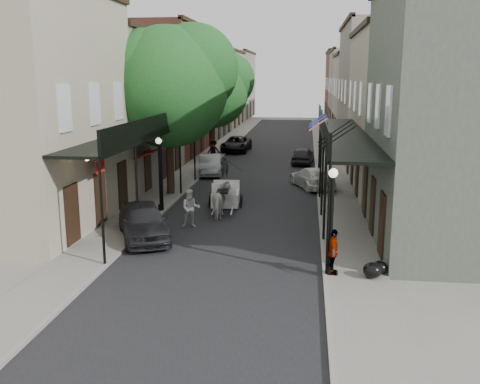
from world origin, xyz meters
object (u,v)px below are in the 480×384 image
(horse, at_px, (223,200))
(lamppost_right_near, at_px, (331,220))
(carriage, at_px, (226,185))
(lamppost_left, at_px, (160,173))
(tree_far, at_px, (217,88))
(pedestrian_sidewalk_right, at_px, (333,252))
(car_left_far, at_px, (236,144))
(car_right_near, at_px, (312,178))
(lamppost_right_far, at_px, (320,145))
(car_left_near, at_px, (143,221))
(pedestrian_walking, at_px, (191,208))
(tree_near, at_px, (176,82))
(car_left_mid, at_px, (210,165))
(pedestrian_sidewalk_left, at_px, (214,151))
(car_right_far, at_px, (303,156))

(horse, bearing_deg, lamppost_right_near, 118.46)
(carriage, bearing_deg, lamppost_left, -150.04)
(lamppost_right_near, bearing_deg, horse, 123.30)
(tree_far, height_order, pedestrian_sidewalk_right, tree_far)
(tree_far, xyz_separation_m, car_left_far, (1.05, 4.37, -5.14))
(lamppost_right_near, relative_size, car_right_near, 0.84)
(car_right_near, bearing_deg, lamppost_right_far, -116.02)
(horse, distance_m, car_left_near, 4.90)
(horse, distance_m, carriage, 2.62)
(tree_far, xyz_separation_m, lamppost_right_near, (8.35, -26.18, -3.79))
(pedestrian_walking, xyz_separation_m, car_right_near, (5.60, 9.49, -0.25))
(tree_far, xyz_separation_m, car_left_near, (0.65, -22.71, -5.04))
(lamppost_right_near, relative_size, lamppost_left, 1.00)
(lamppost_left, bearing_deg, pedestrian_walking, -49.38)
(tree_far, relative_size, lamppost_right_near, 2.32)
(tree_near, distance_m, carriage, 6.58)
(lamppost_right_far, xyz_separation_m, car_right_near, (-0.50, -4.95, -1.41))
(car_left_mid, height_order, car_right_near, car_left_mid)
(carriage, bearing_deg, lamppost_right_far, 57.62)
(carriage, distance_m, car_left_mid, 9.04)
(tree_near, relative_size, horse, 4.85)
(lamppost_right_far, distance_m, car_left_far, 12.89)
(tree_near, height_order, lamppost_left, tree_near)
(lamppost_right_far, distance_m, car_left_near, 18.28)
(tree_near, xyz_separation_m, pedestrian_sidewalk_left, (-0.00, 12.07, -5.55))
(tree_near, relative_size, car_left_far, 1.92)
(horse, distance_m, car_left_far, 23.15)
(pedestrian_sidewalk_right, xyz_separation_m, car_right_far, (-1.28, 24.18, -0.26))
(lamppost_right_far, xyz_separation_m, pedestrian_walking, (-6.10, -14.45, -1.16))
(tree_far, bearing_deg, car_right_far, -15.54)
(pedestrian_sidewalk_left, bearing_deg, tree_near, 82.86)
(carriage, bearing_deg, tree_near, 141.89)
(lamppost_right_far, bearing_deg, lamppost_left, -124.35)
(tree_far, bearing_deg, pedestrian_sidewalk_right, -72.12)
(tree_near, bearing_deg, car_left_mid, 84.03)
(lamppost_right_near, relative_size, horse, 1.87)
(carriage, bearing_deg, car_right_near, 41.80)
(car_left_mid, xyz_separation_m, car_right_far, (6.43, 5.38, -0.03))
(tree_far, xyz_separation_m, car_right_far, (7.17, -1.99, -5.17))
(tree_near, xyz_separation_m, carriage, (3.14, -2.06, -5.40))
(horse, bearing_deg, lamppost_right_far, -116.40)
(pedestrian_sidewalk_left, relative_size, car_right_far, 0.42)
(lamppost_right_near, relative_size, car_right_far, 0.95)
(tree_near, xyz_separation_m, car_left_mid, (0.69, 6.63, -5.79))
(horse, bearing_deg, pedestrian_walking, 54.46)
(carriage, distance_m, car_left_far, 20.54)
(tree_far, height_order, pedestrian_sidewalk_left, tree_far)
(horse, bearing_deg, car_left_mid, -81.53)
(pedestrian_sidewalk_right, relative_size, car_right_far, 0.41)
(lamppost_left, bearing_deg, car_left_far, 87.70)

